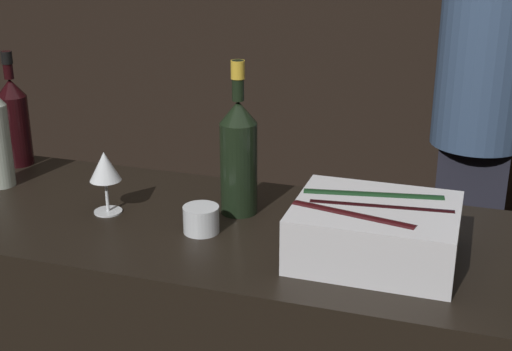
{
  "coord_description": "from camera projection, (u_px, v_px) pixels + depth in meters",
  "views": [
    {
      "loc": [
        0.47,
        -1.12,
        1.65
      ],
      "look_at": [
        0.0,
        0.32,
        1.08
      ],
      "focal_mm": 50.0,
      "sensor_mm": 36.0,
      "label": 1
    }
  ],
  "objects": [
    {
      "name": "ice_bin_with_bottles",
      "position": [
        373.0,
        228.0,
        1.48
      ],
      "size": [
        0.34,
        0.27,
        0.12
      ],
      "color": "silver",
      "rests_on": "bar_counter"
    },
    {
      "name": "wine_glass",
      "position": [
        105.0,
        169.0,
        1.69
      ],
      "size": [
        0.08,
        0.08,
        0.15
      ],
      "color": "silver",
      "rests_on": "bar_counter"
    },
    {
      "name": "candle_votive",
      "position": [
        201.0,
        219.0,
        1.61
      ],
      "size": [
        0.08,
        0.08,
        0.06
      ],
      "color": "silver",
      "rests_on": "bar_counter"
    },
    {
      "name": "champagne_bottle",
      "position": [
        239.0,
        154.0,
        1.68
      ],
      "size": [
        0.09,
        0.09,
        0.37
      ],
      "color": "black",
      "rests_on": "bar_counter"
    },
    {
      "name": "red_wine_bottle_black_foil",
      "position": [
        14.0,
        119.0,
        2.01
      ],
      "size": [
        0.08,
        0.08,
        0.33
      ],
      "color": "black",
      "rests_on": "bar_counter"
    },
    {
      "name": "person_in_hoodie",
      "position": [
        481.0,
        97.0,
        2.61
      ],
      "size": [
        0.34,
        0.34,
        1.79
      ],
      "rotation": [
        0.0,
        0.0,
        -0.38
      ],
      "color": "black",
      "rests_on": "ground_plane"
    }
  ]
}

